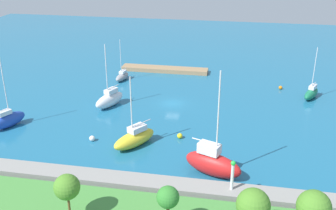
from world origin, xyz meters
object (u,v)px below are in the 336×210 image
Objects in this scene: pier_dock at (165,69)px; sailboat_green_far_south at (311,93)px; sailboat_white_far_north at (110,99)px; park_tree_west at (314,207)px; mooring_buoy_orange at (281,88)px; park_tree_center at (253,205)px; sailboat_gray_near_pier at (122,76)px; mooring_buoy_white at (92,138)px; sailboat_blue_by_breakwater at (8,120)px; sailboat_yellow_center_basin at (135,138)px; harbor_beacon at (233,173)px; park_tree_mideast at (67,187)px; sailboat_red_lone_north at (213,163)px; mooring_buoy_yellow at (180,136)px; park_tree_east at (168,198)px.

sailboat_green_far_south reaches higher than pier_dock.
sailboat_white_far_north is (5.76, 21.59, 0.88)m from pier_dock.
park_tree_west is at bearing 18.14° from sailboat_green_far_south.
park_tree_center is at bearing 82.27° from mooring_buoy_orange.
sailboat_gray_near_pier is 27.42m from mooring_buoy_white.
sailboat_blue_by_breakwater is 1.15× the size of sailboat_green_far_south.
sailboat_yellow_center_basin is 21.49m from sailboat_blue_by_breakwater.
park_tree_center is (-2.10, 7.31, 1.34)m from harbor_beacon.
park_tree_mideast is (16.10, 8.12, 1.57)m from harbor_beacon.
sailboat_white_far_north reaches higher than pier_dock.
harbor_beacon is at bearing -74.00° from park_tree_center.
mooring_buoy_orange is (5.26, -3.82, -0.67)m from sailboat_green_far_south.
harbor_beacon is 0.75× the size of park_tree_mideast.
sailboat_yellow_center_basin is at bearing 175.80° from sailboat_red_lone_north.
harbor_beacon is 5.25× the size of mooring_buoy_orange.
harbor_beacon is 4.54× the size of mooring_buoy_yellow.
park_tree_east is 48.51m from mooring_buoy_orange.
sailboat_red_lone_north is at bearing 72.08° from mooring_buoy_orange.
pier_dock is 54.51m from park_tree_east.
park_tree_west is at bearing 140.81° from harbor_beacon.
harbor_beacon is 23.47m from mooring_buoy_white.
sailboat_green_far_south is at bearing -98.18° from park_tree_west.
park_tree_center reaches higher than park_tree_east.
mooring_buoy_yellow is at bearing -110.05° from park_tree_mideast.
pier_dock is 3.90× the size of park_tree_mideast.
sailboat_gray_near_pier is at bearing -82.55° from mooring_buoy_white.
sailboat_gray_near_pier reaches higher than harbor_beacon.
sailboat_red_lone_north is at bearing 97.89° from sailboat_yellow_center_basin.
park_tree_center is 52.25m from sailboat_gray_near_pier.
mooring_buoy_white is (29.09, 27.69, 0.07)m from mooring_buoy_orange.
mooring_buoy_yellow is (21.69, 20.62, -0.62)m from sailboat_green_far_south.
sailboat_green_far_south is at bearing -105.37° from park_tree_center.
sailboat_yellow_center_basin is 0.94× the size of sailboat_blue_by_breakwater.
harbor_beacon is 0.74× the size of park_tree_center.
park_tree_mideast is 0.47× the size of sailboat_yellow_center_basin.
park_tree_mideast is 46.62m from sailboat_gray_near_pier.
park_tree_center is 13.16m from sailboat_red_lone_north.
mooring_buoy_orange is 0.87× the size of mooring_buoy_yellow.
harbor_beacon reaches higher than mooring_buoy_white.
mooring_buoy_yellow is at bearing -165.61° from mooring_buoy_white.
park_tree_east reaches higher than mooring_buoy_yellow.
harbor_beacon is 36.90m from sailboat_green_far_south.
sailboat_yellow_center_basin reaches higher than sailboat_gray_near_pier.
park_tree_mideast is at bearing 0.23° from park_tree_east.
harbor_beacon is (-16.70, 45.15, 2.97)m from pier_dock.
sailboat_white_far_north is 1.16× the size of sailboat_green_far_south.
sailboat_gray_near_pier reaches higher than park_tree_west.
sailboat_green_far_south is at bearing -136.45° from mooring_buoy_yellow.
harbor_beacon is 10.00m from park_tree_west.
sailboat_yellow_center_basin is at bearing 30.20° from sailboat_gray_near_pier.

